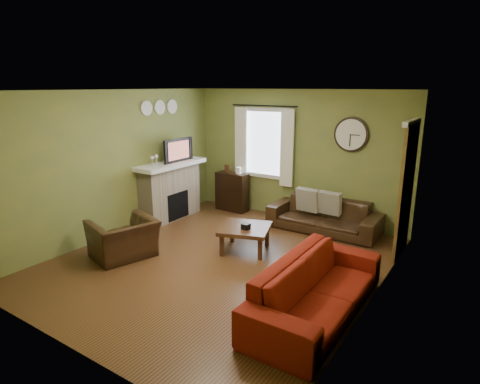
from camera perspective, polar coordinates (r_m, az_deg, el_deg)
The scene contains 31 objects.
floor at distance 6.38m, azimuth -2.77°, elevation -9.81°, with size 4.60×5.20×0.00m, color #523219.
ceiling at distance 5.79m, azimuth -3.10°, elevation 14.25°, with size 4.60×5.20×0.00m, color white.
wall_left at distance 7.52m, azimuth -17.24°, elevation 3.78°, with size 0.00×5.20×2.60m, color olive.
wall_right at distance 4.99m, azimuth 18.91°, elevation -1.80°, with size 0.00×5.20×2.60m, color olive.
wall_back at distance 8.15m, azimuth 7.99°, elevation 5.13°, with size 4.60×0.00×2.60m, color olive.
wall_front at distance 4.24m, azimuth -24.30°, elevation -5.28°, with size 4.60×0.00×2.60m, color olive.
fireplace at distance 8.30m, azimuth -9.87°, elevation -0.07°, with size 0.40×1.40×1.10m, color tan.
firebox at distance 8.24m, azimuth -8.83°, elevation -1.93°, with size 0.04×0.60×0.55m, color black.
mantel at distance 8.15m, azimuth -9.90°, elevation 3.91°, with size 0.58×1.60×0.08m, color white.
tv at distance 8.21m, azimuth -9.15°, elevation 5.54°, with size 0.60×0.08×0.35m, color black.
tv_screen at distance 8.15m, azimuth -8.75°, elevation 5.88°, with size 0.02×0.62×0.36m, color #994C3F.
medallion_left at distance 7.92m, azimuth -13.16°, elevation 11.53°, with size 0.28×0.28×0.03m, color white.
medallion_mid at distance 8.16m, azimuth -11.36°, elevation 11.72°, with size 0.28×0.28×0.03m, color white.
medallion_right at distance 8.42m, azimuth -9.65°, elevation 11.89°, with size 0.28×0.28×0.03m, color white.
window_pane at distance 8.42m, azimuth 3.65°, elevation 6.94°, with size 1.00×0.02×1.30m, color silver, non-canonical shape.
curtain_rod at distance 8.26m, azimuth 3.39°, elevation 12.15°, with size 0.03×0.03×1.50m, color black.
curtain_left at distance 8.63m, azimuth 0.12°, elevation 6.83°, with size 0.28×0.04×1.55m, color white.
curtain_right at distance 8.08m, azimuth 6.69°, elevation 6.17°, with size 0.28×0.04×1.55m, color white.
wall_clock at distance 7.63m, azimuth 15.49°, elevation 7.87°, with size 0.64×0.06×0.64m, color white, non-canonical shape.
door at distance 6.81m, azimuth 22.53°, elevation 0.03°, with size 0.05×0.90×2.10m, color brown.
bookshelf at distance 8.75m, azimuth -1.13°, elevation 0.05°, with size 0.71×0.30×0.84m, color black, non-canonical shape.
book at distance 8.64m, azimuth -0.64°, elevation 3.54°, with size 0.16×0.21×0.02m, color #412513.
sofa_brown at distance 7.70m, azimuth 11.81°, elevation -3.30°, with size 2.06×0.81×0.60m, color black.
pillow_left at distance 7.76m, azimuth 9.60°, elevation -1.11°, with size 0.44×0.13×0.44m, color gray.
pillow_right at distance 7.62m, azimuth 12.63°, elevation -1.56°, with size 0.42×0.13×0.42m, color gray.
sofa_red at distance 4.98m, azimuth 10.88°, elevation -13.25°, with size 2.30×0.90×0.67m, color maroon.
armchair at distance 6.66m, azimuth -16.23°, elevation -6.41°, with size 0.96×0.83×0.62m, color black.
coffee_table at distance 6.69m, azimuth 0.76°, elevation -6.64°, with size 0.78×0.78×0.42m, color #412513, non-canonical shape.
tissue_box at distance 6.52m, azimuth 0.83°, elevation -5.43°, with size 0.12×0.12×0.09m, color black.
wine_glass_a at distance 7.76m, azimuth -12.39°, elevation 4.29°, with size 0.07×0.07×0.20m, color white, non-canonical shape.
wine_glass_b at distance 7.83m, azimuth -11.81°, elevation 4.47°, with size 0.07×0.07×0.21m, color white, non-canonical shape.
Camera 1 is at (3.44, -4.66, 2.67)m, focal length 30.00 mm.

